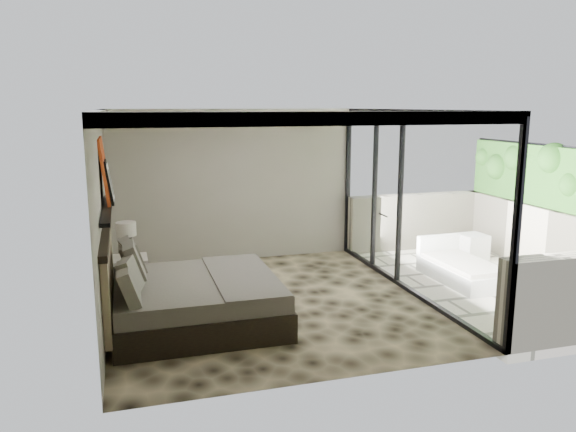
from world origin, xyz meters
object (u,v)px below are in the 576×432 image
object	(u,v)px
bed	(189,298)
table_lamp	(126,235)
nightstand	(130,273)
ottoman	(472,246)
lounger	(460,269)

from	to	relation	value
bed	table_lamp	xyz separation A→B (m)	(-0.75, 1.69, 0.52)
nightstand	ottoman	world-z (taller)	nightstand
nightstand	table_lamp	distance (m)	0.61
nightstand	table_lamp	bearing A→B (deg)	-161.71
table_lamp	lounger	xyz separation A→B (m)	(5.28, -1.06, -0.69)
nightstand	lounger	bearing A→B (deg)	-4.35
bed	ottoman	distance (m)	5.80
bed	ottoman	world-z (taller)	bed
nightstand	lounger	size ratio (longest dim) A/B	0.34
ottoman	lounger	bearing A→B (deg)	-131.20
ottoman	lounger	distance (m)	1.51
ottoman	lounger	size ratio (longest dim) A/B	0.29
bed	lounger	xyz separation A→B (m)	(4.53, 0.63, -0.17)
ottoman	bed	bearing A→B (deg)	-162.30
bed	nightstand	distance (m)	1.84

